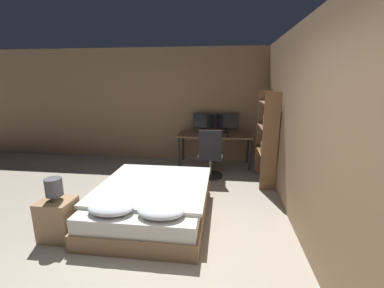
# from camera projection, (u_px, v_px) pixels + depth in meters

# --- Properties ---
(ground_plane) EXTENTS (20.00, 20.00, 0.00)m
(ground_plane) POSITION_uv_depth(u_px,v_px,m) (142.00, 272.00, 2.66)
(ground_plane) COLOR #9E9384
(wall_back) EXTENTS (12.00, 0.06, 2.70)m
(wall_back) POSITION_uv_depth(u_px,v_px,m) (191.00, 106.00, 6.22)
(wall_back) COLOR #8E7051
(wall_back) RESTS_ON ground_plane
(wall_side_right) EXTENTS (0.06, 12.00, 2.70)m
(wall_side_right) POSITION_uv_depth(u_px,v_px,m) (296.00, 124.00, 3.57)
(wall_side_right) COLOR #8E7051
(wall_side_right) RESTS_ON ground_plane
(bed) EXTENTS (1.56, 1.92, 0.54)m
(bed) POSITION_uv_depth(u_px,v_px,m) (153.00, 201.00, 3.72)
(bed) COLOR #846647
(bed) RESTS_ON ground_plane
(nightstand) EXTENTS (0.40, 0.36, 0.52)m
(nightstand) POSITION_uv_depth(u_px,v_px,m) (58.00, 219.00, 3.20)
(nightstand) COLOR #997551
(nightstand) RESTS_ON ground_plane
(bedside_lamp) EXTENTS (0.20, 0.20, 0.28)m
(bedside_lamp) POSITION_uv_depth(u_px,v_px,m) (54.00, 187.00, 3.09)
(bedside_lamp) COLOR gray
(bedside_lamp) RESTS_ON nightstand
(desk) EXTENTS (1.68, 0.69, 0.74)m
(desk) POSITION_uv_depth(u_px,v_px,m) (215.00, 138.00, 5.91)
(desk) COLOR #846042
(desk) RESTS_ON ground_plane
(monitor_left) EXTENTS (0.50, 0.16, 0.45)m
(monitor_left) POSITION_uv_depth(u_px,v_px,m) (204.00, 122.00, 6.10)
(monitor_left) COLOR black
(monitor_left) RESTS_ON desk
(monitor_right) EXTENTS (0.50, 0.16, 0.45)m
(monitor_right) POSITION_uv_depth(u_px,v_px,m) (227.00, 122.00, 6.03)
(monitor_right) COLOR black
(monitor_right) RESTS_ON desk
(keyboard) EXTENTS (0.40, 0.13, 0.02)m
(keyboard) POSITION_uv_depth(u_px,v_px,m) (214.00, 136.00, 5.66)
(keyboard) COLOR black
(keyboard) RESTS_ON desk
(computer_mouse) EXTENTS (0.07, 0.05, 0.04)m
(computer_mouse) POSITION_uv_depth(u_px,v_px,m) (228.00, 136.00, 5.62)
(computer_mouse) COLOR black
(computer_mouse) RESTS_ON desk
(office_chair) EXTENTS (0.52, 0.52, 1.02)m
(office_chair) POSITION_uv_depth(u_px,v_px,m) (210.00, 158.00, 5.19)
(office_chair) COLOR black
(office_chair) RESTS_ON ground_plane
(bookshelf) EXTENTS (0.27, 0.84, 1.76)m
(bookshelf) POSITION_uv_depth(u_px,v_px,m) (268.00, 135.00, 4.75)
(bookshelf) COLOR brown
(bookshelf) RESTS_ON ground_plane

